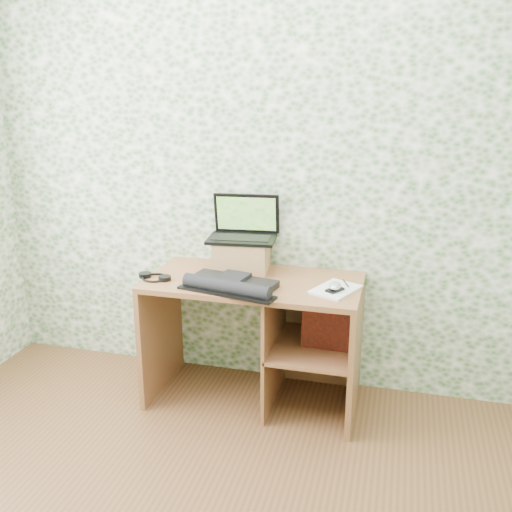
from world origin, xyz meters
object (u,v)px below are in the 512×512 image
(riser, at_px, (242,255))
(laptop, at_px, (244,229))
(desk, at_px, (268,323))
(keyboard, at_px, (230,284))
(notepad, at_px, (335,290))

(riser, relative_size, laptop, 0.74)
(desk, relative_size, riser, 3.94)
(keyboard, xyz_separation_m, notepad, (0.55, 0.12, -0.02))
(laptop, distance_m, keyboard, 0.42)
(desk, relative_size, notepad, 4.46)
(desk, xyz_separation_m, keyboard, (-0.16, -0.20, 0.30))
(keyboard, distance_m, notepad, 0.56)
(riser, height_order, laptop, laptop)
(riser, relative_size, keyboard, 0.55)
(laptop, xyz_separation_m, keyboard, (0.03, -0.36, -0.22))
(laptop, height_order, keyboard, laptop)
(laptop, relative_size, notepad, 1.53)
(desk, distance_m, notepad, 0.48)
(notepad, bearing_deg, riser, -175.28)
(desk, bearing_deg, riser, 148.50)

